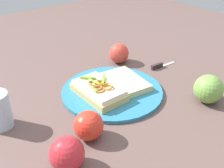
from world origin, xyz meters
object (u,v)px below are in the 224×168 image
(apple_2, at_px, (119,53))
(apple_0, at_px, (208,89))
(bread_slice_side, at_px, (124,82))
(apple_1, at_px, (67,154))
(sandwich, at_px, (99,90))
(knife, at_px, (159,66))
(plate, at_px, (112,91))
(apple_3, at_px, (88,125))

(apple_2, bearing_deg, apple_0, -83.94)
(bread_slice_side, relative_size, apple_0, 1.82)
(bread_slice_side, bearing_deg, apple_1, 126.79)
(apple_2, bearing_deg, bread_slice_side, -123.97)
(apple_0, bearing_deg, sandwich, 139.20)
(knife, bearing_deg, plate, -169.79)
(plate, bearing_deg, apple_3, -143.62)
(plate, relative_size, sandwich, 1.85)
(apple_1, xyz_separation_m, apple_3, (0.09, 0.05, -0.00))
(plate, relative_size, apple_0, 3.67)
(apple_0, distance_m, apple_1, 0.44)
(sandwich, distance_m, apple_1, 0.27)
(sandwich, bearing_deg, apple_1, 129.29)
(apple_3, bearing_deg, bread_slice_side, 29.82)
(bread_slice_side, bearing_deg, apple_2, -27.06)
(apple_1, relative_size, apple_3, 1.04)
(plate, bearing_deg, apple_2, 45.10)
(apple_1, bearing_deg, apple_2, 38.70)
(apple_0, relative_size, knife, 0.76)
(sandwich, xyz_separation_m, apple_3, (-0.12, -0.12, 0.01))
(plate, xyz_separation_m, sandwich, (-0.05, -0.00, 0.02))
(apple_0, xyz_separation_m, apple_1, (-0.44, 0.03, -0.00))
(sandwich, height_order, apple_3, apple_3)
(sandwich, xyz_separation_m, bread_slice_side, (0.10, 0.00, -0.01))
(apple_2, xyz_separation_m, knife, (0.09, -0.12, -0.03))
(plate, distance_m, apple_0, 0.28)
(apple_0, distance_m, knife, 0.24)
(sandwich, distance_m, apple_3, 0.17)
(apple_1, distance_m, apple_3, 0.10)
(sandwich, relative_size, bread_slice_side, 1.09)
(plate, height_order, sandwich, sandwich)
(apple_0, distance_m, apple_2, 0.35)
(apple_0, height_order, apple_2, apple_0)
(apple_0, bearing_deg, knife, 77.92)
(apple_3, relative_size, knife, 0.66)
(plate, bearing_deg, knife, 6.80)
(sandwich, distance_m, knife, 0.29)
(apple_1, bearing_deg, sandwich, 40.09)
(sandwich, relative_size, apple_1, 2.19)
(sandwich, distance_m, apple_2, 0.25)
(apple_1, height_order, apple_3, apple_1)
(sandwich, bearing_deg, bread_slice_side, -90.06)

